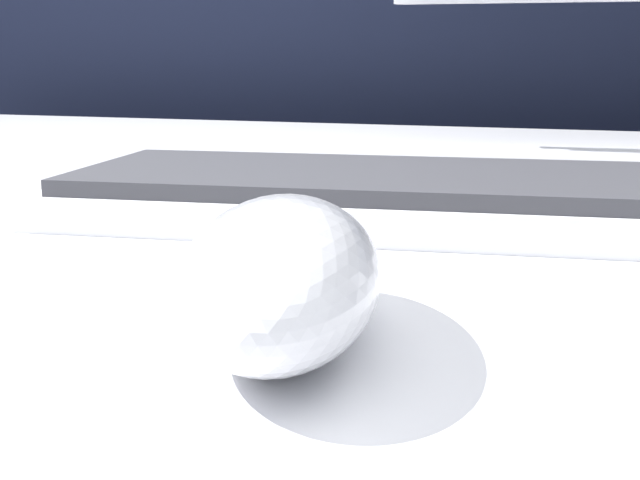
# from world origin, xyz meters

# --- Properties ---
(partition_panel) EXTENTS (5.00, 0.03, 1.07)m
(partition_panel) POSITION_xyz_m (0.00, 0.70, 0.54)
(partition_panel) COLOR black
(partition_panel) RESTS_ON ground_plane
(computer_mouse_near) EXTENTS (0.09, 0.14, 0.04)m
(computer_mouse_near) POSITION_xyz_m (-0.06, -0.15, 0.80)
(computer_mouse_near) COLOR silver
(computer_mouse_near) RESTS_ON desk
(keyboard) EXTENTS (0.40, 0.18, 0.02)m
(keyboard) POSITION_xyz_m (-0.05, 0.05, 0.79)
(keyboard) COLOR white
(keyboard) RESTS_ON desk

